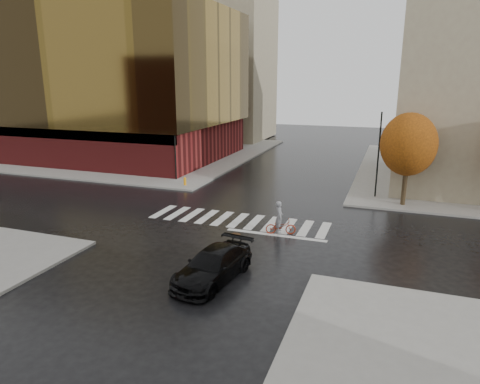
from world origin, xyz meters
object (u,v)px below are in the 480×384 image
(cyclist, at_px, (280,223))
(traffic_light_ne, at_px, (379,150))
(sedan, at_px, (213,266))
(traffic_light_nw, at_px, (174,127))
(fire_hydrant, at_px, (185,181))

(cyclist, xyz_separation_m, traffic_light_ne, (4.86, 10.00, 3.01))
(sedan, bearing_deg, traffic_light_nw, 131.54)
(sedan, xyz_separation_m, fire_hydrant, (-9.09, 15.09, -0.18))
(sedan, relative_size, cyclist, 2.46)
(traffic_light_nw, height_order, fire_hydrant, traffic_light_nw)
(traffic_light_ne, relative_size, fire_hydrant, 9.28)
(sedan, xyz_separation_m, cyclist, (1.33, 6.83, -0.03))
(traffic_light_nw, bearing_deg, cyclist, 48.86)
(sedan, height_order, fire_hydrant, sedan)
(traffic_light_nw, bearing_deg, sedan, 31.05)
(cyclist, bearing_deg, traffic_light_nw, 34.73)
(cyclist, distance_m, fire_hydrant, 13.31)
(sedan, relative_size, fire_hydrant, 7.14)
(fire_hydrant, bearing_deg, traffic_light_ne, 6.46)
(cyclist, height_order, fire_hydrant, cyclist)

